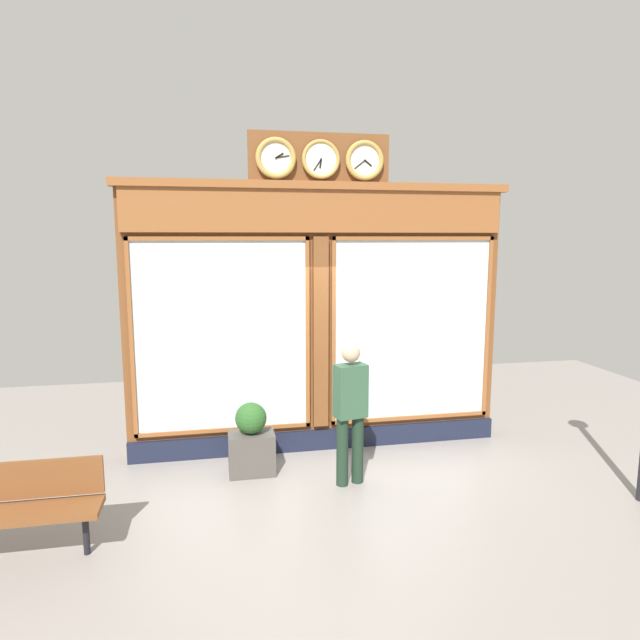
# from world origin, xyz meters

# --- Properties ---
(ground_plane) EXTENTS (14.00, 14.00, 0.00)m
(ground_plane) POSITION_xyz_m (0.00, 2.80, 0.00)
(ground_plane) COLOR gray
(shop_facade) EXTENTS (5.15, 0.42, 4.20)m
(shop_facade) POSITION_xyz_m (0.00, -0.12, 1.83)
(shop_facade) COLOR brown
(shop_facade) RESTS_ON ground_plane
(pedestrian) EXTENTS (0.40, 0.29, 1.69)m
(pedestrian) POSITION_xyz_m (-0.14, 1.11, 0.93)
(pedestrian) COLOR #1C2F21
(pedestrian) RESTS_ON ground_plane
(planter_box) EXTENTS (0.56, 0.36, 0.52)m
(planter_box) POSITION_xyz_m (0.98, 0.61, 0.26)
(planter_box) COLOR #4C4742
(planter_box) RESTS_ON ground_plane
(planter_shrub) EXTENTS (0.38, 0.38, 0.38)m
(planter_shrub) POSITION_xyz_m (0.98, 0.61, 0.71)
(planter_shrub) COLOR #285623
(planter_shrub) RESTS_ON planter_box
(street_bench) EXTENTS (1.40, 0.40, 0.87)m
(street_bench) POSITION_xyz_m (3.14, 2.00, 0.52)
(street_bench) COLOR brown
(street_bench) RESTS_ON ground_plane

